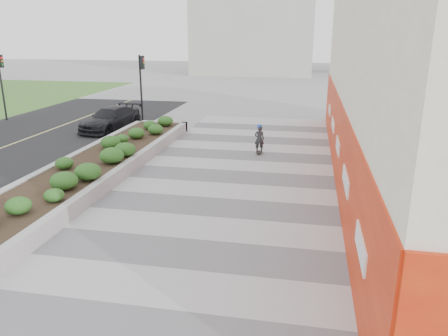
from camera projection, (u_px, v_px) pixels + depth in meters
The scene contains 9 objects.
ground at pixel (168, 293), 9.55m from camera, with size 160.00×160.00×0.00m, color gray.
walkway at pixel (201, 233), 12.36m from camera, with size 8.00×36.00×0.01m, color #A8A8AD.
building at pixel (429, 76), 15.53m from camera, with size 6.04×24.08×8.00m.
planter at pixel (88, 168), 16.99m from camera, with size 3.00×18.00×0.90m.
traffic_signal_near at pixel (142, 79), 26.46m from camera, with size 0.33×0.28×4.20m.
traffic_signal_far at pixel (1, 77), 27.66m from camera, with size 0.33×0.28×4.20m.
manhole_cover at pixel (218, 235), 12.27m from camera, with size 0.44×0.44×0.01m, color #595654.
skateboarder at pixel (259, 139), 20.33m from camera, with size 0.52×0.73×1.42m.
car_dark at pixel (110, 119), 25.43m from camera, with size 1.84×4.52×1.31m, color black.
Camera 1 is at (2.79, -7.93, 5.43)m, focal length 35.00 mm.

